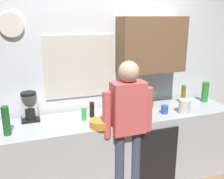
{
  "coord_description": "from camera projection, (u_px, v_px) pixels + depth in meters",
  "views": [
    {
      "loc": [
        -1.02,
        -2.36,
        2.02
      ],
      "look_at": [
        -0.09,
        0.25,
        1.24
      ],
      "focal_mm": 41.15,
      "sensor_mm": 36.0,
      "label": 1
    }
  ],
  "objects": [
    {
      "name": "kitchen_counter",
      "position": [
        118.0,
        150.0,
        3.17
      ],
      "size": [
        2.96,
        0.64,
        0.9
      ],
      "primitive_type": "cube",
      "color": "#B2B7BC",
      "rests_on": "ground_plane"
    },
    {
      "name": "dishwasher_panel",
      "position": [
        155.0,
        161.0,
        2.99
      ],
      "size": [
        0.56,
        0.02,
        0.81
      ],
      "primitive_type": "cube",
      "color": "black",
      "rests_on": "ground_plane"
    },
    {
      "name": "back_wall_assembly",
      "position": [
        111.0,
        71.0,
        3.31
      ],
      "size": [
        4.56,
        0.42,
        2.6
      ],
      "color": "silver",
      "rests_on": "ground_plane"
    },
    {
      "name": "coffee_maker",
      "position": [
        29.0,
        107.0,
        2.91
      ],
      "size": [
        0.2,
        0.2,
        0.33
      ],
      "color": "black",
      "rests_on": "kitchen_counter"
    },
    {
      "name": "bottle_clear_soda",
      "position": [
        205.0,
        92.0,
        3.53
      ],
      "size": [
        0.09,
        0.09,
        0.28
      ],
      "primitive_type": "cylinder",
      "color": "#2D8C33",
      "rests_on": "kitchen_counter"
    },
    {
      "name": "bottle_green_wine",
      "position": [
        6.0,
        121.0,
        2.52
      ],
      "size": [
        0.07,
        0.07,
        0.3
      ],
      "primitive_type": "cylinder",
      "color": "#195923",
      "rests_on": "kitchen_counter"
    },
    {
      "name": "bottle_olive_oil",
      "position": [
        183.0,
        94.0,
        3.47
      ],
      "size": [
        0.06,
        0.06,
        0.25
      ],
      "primitive_type": "cylinder",
      "color": "olive",
      "rests_on": "kitchen_counter"
    },
    {
      "name": "bottle_dark_sauce",
      "position": [
        92.0,
        110.0,
        2.99
      ],
      "size": [
        0.06,
        0.06,
        0.18
      ],
      "primitive_type": "cylinder",
      "color": "black",
      "rests_on": "kitchen_counter"
    },
    {
      "name": "cup_blue_mug",
      "position": [
        165.0,
        109.0,
        3.11
      ],
      "size": [
        0.08,
        0.08,
        0.1
      ],
      "primitive_type": "cylinder",
      "color": "#3351B2",
      "rests_on": "kitchen_counter"
    },
    {
      "name": "mixing_bowl",
      "position": [
        100.0,
        123.0,
        2.73
      ],
      "size": [
        0.22,
        0.22,
        0.08
      ],
      "primitive_type": "cylinder",
      "color": "orange",
      "rests_on": "kitchen_counter"
    },
    {
      "name": "potted_plant",
      "position": [
        150.0,
        97.0,
        3.33
      ],
      "size": [
        0.15,
        0.15,
        0.23
      ],
      "color": "#9E5638",
      "rests_on": "kitchen_counter"
    },
    {
      "name": "dish_soap",
      "position": [
        84.0,
        114.0,
        2.9
      ],
      "size": [
        0.06,
        0.06,
        0.18
      ],
      "color": "green",
      "rests_on": "kitchen_counter"
    },
    {
      "name": "storage_canister",
      "position": [
        184.0,
        106.0,
        3.12
      ],
      "size": [
        0.14,
        0.14,
        0.17
      ],
      "primitive_type": "cylinder",
      "color": "silver",
      "rests_on": "kitchen_counter"
    },
    {
      "name": "person_at_sink",
      "position": [
        128.0,
        121.0,
        2.76
      ],
      "size": [
        0.57,
        0.22,
        1.6
      ],
      "rotation": [
        0.0,
        0.0,
        0.18
      ],
      "color": "#3F4766",
      "rests_on": "ground_plane"
    }
  ]
}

